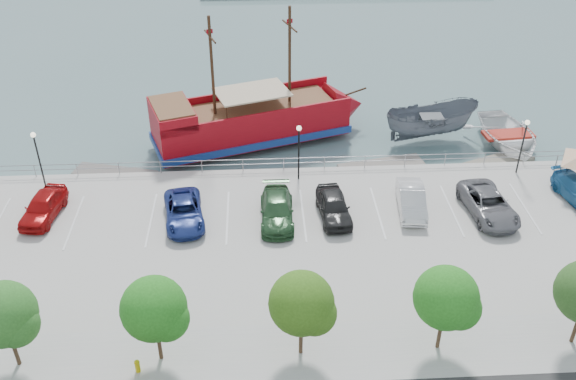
{
  "coord_description": "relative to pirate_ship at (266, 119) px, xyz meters",
  "views": [
    {
      "loc": [
        -2.85,
        -32.55,
        24.68
      ],
      "look_at": [
        -1.0,
        2.0,
        2.0
      ],
      "focal_mm": 40.0,
      "sensor_mm": 36.0,
      "label": 1
    }
  ],
  "objects": [
    {
      "name": "tree_b",
      "position": [
        -12.71,
        -24.3,
        2.38
      ],
      "size": [
        3.3,
        3.2,
        5.0
      ],
      "color": "#473321",
      "rests_on": "sidewalk"
    },
    {
      "name": "dock_mid",
      "position": [
        8.73,
        -5.03,
        -1.73
      ],
      "size": [
        6.85,
        3.19,
        0.38
      ],
      "primitive_type": "cube",
      "rotation": [
        0.0,
        0.0,
        0.21
      ],
      "color": "gray",
      "rests_on": "ground"
    },
    {
      "name": "dock_east",
      "position": [
        17.6,
        -5.03,
        -1.74
      ],
      "size": [
        6.63,
        4.18,
        0.37
      ],
      "primitive_type": "cube",
      "rotation": [
        0.0,
        0.0,
        0.4
      ],
      "color": "gray",
      "rests_on": "ground"
    },
    {
      "name": "ground",
      "position": [
        2.14,
        -14.23,
        -1.92
      ],
      "size": [
        160.0,
        160.0,
        0.0
      ],
      "primitive_type": "plane",
      "color": "slate"
    },
    {
      "name": "patrol_boat",
      "position": [
        13.42,
        -0.81,
        -0.4
      ],
      "size": [
        8.22,
        4.22,
        3.03
      ],
      "primitive_type": "imported",
      "rotation": [
        0.0,
        0.0,
        1.74
      ],
      "color": "slate",
      "rests_on": "ground"
    },
    {
      "name": "tree_c",
      "position": [
        -5.71,
        -24.3,
        2.38
      ],
      "size": [
        3.3,
        3.2,
        5.0
      ],
      "color": "#473321",
      "rests_on": "sidewalk"
    },
    {
      "name": "tree_e",
      "position": [
        8.29,
        -24.3,
        2.38
      ],
      "size": [
        3.3,
        3.2,
        5.0
      ],
      "color": "#473321",
      "rests_on": "sidewalk"
    },
    {
      "name": "parked_car_g",
      "position": [
        14.34,
        -12.8,
        -0.14
      ],
      "size": [
        3.17,
        5.86,
        1.56
      ],
      "primitive_type": "imported",
      "rotation": [
        0.0,
        0.0,
        0.11
      ],
      "color": "slate",
      "rests_on": "land_slab"
    },
    {
      "name": "fire_hydrant",
      "position": [
        -6.89,
        -25.03,
        -0.49
      ],
      "size": [
        0.28,
        0.28,
        0.79
      ],
      "rotation": [
        0.0,
        0.0,
        0.43
      ],
      "color": "#CDCB0A",
      "rests_on": "sidewalk"
    },
    {
      "name": "speedboat",
      "position": [
        19.48,
        -2.13,
        -1.11
      ],
      "size": [
        6.28,
        8.31,
        1.62
      ],
      "primitive_type": "imported",
      "rotation": [
        0.0,
        0.0,
        0.09
      ],
      "color": "white",
      "rests_on": "ground"
    },
    {
      "name": "tree_d",
      "position": [
        1.29,
        -24.3,
        2.38
      ],
      "size": [
        3.3,
        3.2,
        5.0
      ],
      "color": "#473321",
      "rests_on": "sidewalk"
    },
    {
      "name": "parked_car_d",
      "position": [
        0.39,
        -12.68,
        -0.16
      ],
      "size": [
        2.22,
        5.3,
        1.53
      ],
      "primitive_type": "imported",
      "rotation": [
        0.0,
        0.0,
        -0.02
      ],
      "color": "#29522E",
      "rests_on": "land_slab"
    },
    {
      "name": "parked_car_a",
      "position": [
        -14.88,
        -11.51,
        -0.12
      ],
      "size": [
        2.58,
        4.93,
        1.6
      ],
      "primitive_type": "imported",
      "rotation": [
        0.0,
        0.0,
        -0.15
      ],
      "color": "#A30D0D",
      "rests_on": "land_slab"
    },
    {
      "name": "parked_car_f",
      "position": [
        9.38,
        -12.02,
        -0.13
      ],
      "size": [
        2.11,
        4.9,
        1.57
      ],
      "primitive_type": "imported",
      "rotation": [
        0.0,
        0.0,
        -0.1
      ],
      "color": "silver",
      "rests_on": "land_slab"
    },
    {
      "name": "lamp_post_left",
      "position": [
        -15.86,
        -7.73,
        2.02
      ],
      "size": [
        0.36,
        0.36,
        4.28
      ],
      "color": "black",
      "rests_on": "land_slab"
    },
    {
      "name": "seawall_railing",
      "position": [
        2.14,
        -6.43,
        -0.39
      ],
      "size": [
        50.0,
        0.06,
        1.0
      ],
      "color": "gray",
      "rests_on": "land_slab"
    },
    {
      "name": "lamp_post_mid",
      "position": [
        2.14,
        -7.73,
        2.02
      ],
      "size": [
        0.36,
        0.36,
        4.28
      ],
      "color": "black",
      "rests_on": "land_slab"
    },
    {
      "name": "parked_car_c",
      "position": [
        -5.64,
        -12.51,
        -0.19
      ],
      "size": [
        3.16,
        5.53,
        1.45
      ],
      "primitive_type": "imported",
      "rotation": [
        0.0,
        0.0,
        0.15
      ],
      "color": "navy",
      "rests_on": "land_slab"
    },
    {
      "name": "lamp_post_right",
      "position": [
        18.14,
        -7.73,
        2.02
      ],
      "size": [
        0.36,
        0.36,
        4.28
      ],
      "color": "black",
      "rests_on": "land_slab"
    },
    {
      "name": "dock_west",
      "position": [
        -11.56,
        -5.03,
        -1.74
      ],
      "size": [
        6.53,
        3.38,
        0.36
      ],
      "primitive_type": "cube",
      "rotation": [
        0.0,
        0.0,
        -0.27
      ],
      "color": "#68635E",
      "rests_on": "ground"
    },
    {
      "name": "pirate_ship",
      "position": [
        0.0,
        0.0,
        0.0
      ],
      "size": [
        18.49,
        10.26,
        11.46
      ],
      "rotation": [
        0.0,
        0.0,
        0.32
      ],
      "color": "#980812",
      "rests_on": "ground"
    },
    {
      "name": "sidewalk",
      "position": [
        2.14,
        -24.23,
        -0.9
      ],
      "size": [
        100.0,
        4.0,
        0.05
      ],
      "primitive_type": "cube",
      "color": "#A6A6A5",
      "rests_on": "land_slab"
    },
    {
      "name": "parked_car_e",
      "position": [
        4.12,
        -12.51,
        -0.11
      ],
      "size": [
        2.26,
        4.86,
        1.61
      ],
      "primitive_type": "imported",
      "rotation": [
        0.0,
        0.0,
        0.08
      ],
      "color": "black",
      "rests_on": "land_slab"
    }
  ]
}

